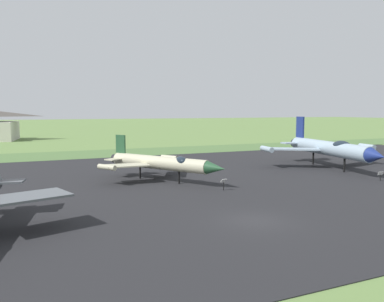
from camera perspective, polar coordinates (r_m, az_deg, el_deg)
ground_plane at (r=25.50m, az=9.03°, el=-9.93°), size 600.00×600.00×0.00m
asphalt_apron at (r=37.48m, az=-2.69°, el=-4.73°), size 107.03×46.02×0.05m
grass_verge_strip at (r=65.07m, az=-12.17°, el=-0.35°), size 167.03×12.00×0.06m
jet_fighter_front_right at (r=49.56m, az=19.14°, el=0.41°), size 14.74×17.50×6.07m
info_placard_front_right at (r=42.97m, az=25.41°, el=-3.17°), size 0.53×0.29×0.96m
jet_fighter_rear_center at (r=38.50m, az=-4.46°, el=-1.67°), size 10.15×12.49×4.37m
info_placard_rear_center at (r=34.37m, az=4.55°, el=-4.64°), size 0.51×0.35×1.05m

